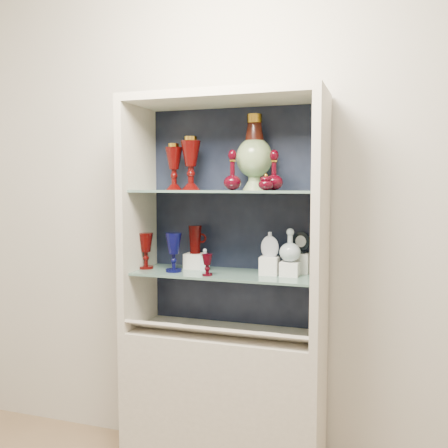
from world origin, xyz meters
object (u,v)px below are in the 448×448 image
(pedestal_lamp_right, at_px, (174,167))
(flat_flask, at_px, (270,244))
(ruby_goblet_small, at_px, (207,265))
(ruby_pitcher, at_px, (195,239))
(ruby_goblet_tall, at_px, (146,251))
(ruby_decanter_b, at_px, (274,169))
(clear_round_decanter, at_px, (290,246))
(pedestal_lamp_left, at_px, (191,163))
(lidded_bowl, at_px, (266,182))
(enamel_urn, at_px, (254,152))
(cameo_medallion, at_px, (301,242))
(clear_square_bottle, at_px, (205,260))
(ruby_decanter_a, at_px, (232,167))
(cobalt_goblet, at_px, (174,252))

(pedestal_lamp_right, distance_m, flat_flask, 0.65)
(ruby_goblet_small, height_order, ruby_pitcher, ruby_pitcher)
(ruby_goblet_tall, bearing_deg, ruby_decanter_b, 0.48)
(ruby_decanter_b, distance_m, clear_round_decanter, 0.38)
(ruby_goblet_tall, xyz_separation_m, ruby_pitcher, (0.25, 0.09, 0.06))
(pedestal_lamp_left, height_order, ruby_decanter_b, pedestal_lamp_left)
(lidded_bowl, xyz_separation_m, clear_round_decanter, (0.10, 0.10, -0.31))
(pedestal_lamp_left, distance_m, enamel_urn, 0.33)
(pedestal_lamp_right, relative_size, ruby_goblet_small, 2.26)
(cameo_medallion, bearing_deg, clear_square_bottle, -151.05)
(pedestal_lamp_right, relative_size, ruby_decanter_b, 1.17)
(cameo_medallion, bearing_deg, lidded_bowl, -105.58)
(ruby_decanter_b, bearing_deg, pedestal_lamp_right, 174.95)
(pedestal_lamp_left, distance_m, ruby_decanter_a, 0.26)
(ruby_pitcher, bearing_deg, ruby_decanter_b, -17.32)
(clear_round_decanter, bearing_deg, pedestal_lamp_right, 177.50)
(ruby_goblet_tall, height_order, ruby_goblet_small, ruby_goblet_tall)
(flat_flask, height_order, clear_round_decanter, clear_round_decanter)
(pedestal_lamp_left, xyz_separation_m, lidded_bowl, (0.42, -0.11, -0.10))
(ruby_pitcher, height_order, clear_round_decanter, ruby_pitcher)
(ruby_goblet_tall, bearing_deg, ruby_pitcher, 20.04)
(clear_square_bottle, xyz_separation_m, cameo_medallion, (0.49, 0.09, 0.10))
(clear_round_decanter, bearing_deg, flat_flask, 176.68)
(enamel_urn, bearing_deg, ruby_pitcher, 178.60)
(ruby_goblet_tall, bearing_deg, enamel_urn, 8.14)
(ruby_pitcher, bearing_deg, clear_square_bottle, -41.87)
(pedestal_lamp_left, height_order, flat_flask, pedestal_lamp_left)
(pedestal_lamp_right, distance_m, ruby_goblet_tall, 0.47)
(ruby_decanter_b, relative_size, cobalt_goblet, 1.03)
(pedestal_lamp_left, relative_size, clear_square_bottle, 2.36)
(lidded_bowl, height_order, ruby_goblet_tall, lidded_bowl)
(lidded_bowl, distance_m, clear_round_decanter, 0.34)
(pedestal_lamp_right, relative_size, enamel_urn, 0.64)
(pedestal_lamp_right, xyz_separation_m, ruby_decanter_b, (0.55, -0.05, -0.02))
(lidded_bowl, relative_size, ruby_goblet_small, 0.76)
(lidded_bowl, relative_size, flat_flask, 0.64)
(cobalt_goblet, bearing_deg, clear_round_decanter, 6.75)
(flat_flask, bearing_deg, clear_round_decanter, -1.54)
(pedestal_lamp_left, xyz_separation_m, enamel_urn, (0.33, 0.04, 0.05))
(flat_flask, bearing_deg, clear_square_bottle, -178.87)
(lidded_bowl, bearing_deg, ruby_decanter_b, 75.95)
(pedestal_lamp_left, bearing_deg, ruby_decanter_b, -4.06)
(ruby_decanter_a, relative_size, flat_flask, 1.73)
(clear_round_decanter, bearing_deg, enamel_urn, 164.38)
(clear_round_decanter, bearing_deg, lidded_bowl, -133.67)
(ruby_pitcher, bearing_deg, ruby_goblet_small, -60.10)
(enamel_urn, height_order, ruby_decanter_b, enamel_urn)
(pedestal_lamp_right, height_order, ruby_decanter_b, pedestal_lamp_right)
(flat_flask, xyz_separation_m, cameo_medallion, (0.14, 0.09, 0.00))
(ruby_decanter_a, relative_size, ruby_decanter_b, 1.07)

